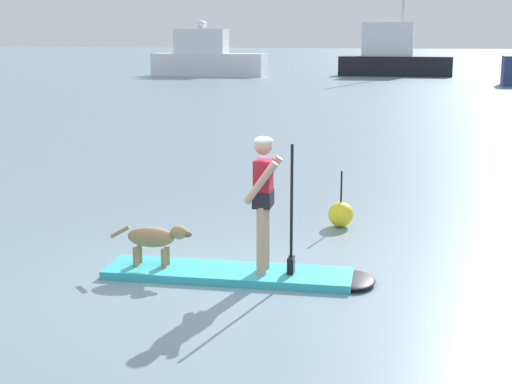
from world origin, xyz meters
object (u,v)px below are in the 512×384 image
(moored_boat_outer, at_px, (393,56))
(marker_buoy, at_px, (341,214))
(dog, at_px, (155,238))
(moored_boat_far_port, at_px, (207,58))
(paddleboard, at_px, (246,274))
(person_paddler, at_px, (265,194))

(moored_boat_outer, xyz_separation_m, marker_buoy, (7.89, -47.70, -1.34))
(dog, relative_size, moored_boat_far_port, 0.12)
(moored_boat_outer, relative_size, marker_buoy, 12.11)
(moored_boat_far_port, relative_size, marker_buoy, 10.15)
(paddleboard, distance_m, moored_boat_far_port, 50.52)
(person_paddler, xyz_separation_m, dog, (-1.39, -0.25, -0.62))
(paddleboard, xyz_separation_m, moored_boat_far_port, (-21.12, 45.88, 1.33))
(paddleboard, xyz_separation_m, marker_buoy, (0.47, 2.94, 0.15))
(moored_boat_far_port, distance_m, moored_boat_outer, 14.50)
(moored_boat_outer, bearing_deg, moored_boat_far_port, -160.81)
(dog, xyz_separation_m, moored_boat_outer, (-6.26, 50.86, 1.09))
(dog, distance_m, marker_buoy, 3.56)
(dog, relative_size, moored_boat_outer, 0.10)
(person_paddler, distance_m, moored_boat_outer, 51.18)
(person_paddler, bearing_deg, moored_boat_far_port, 114.97)
(person_paddler, xyz_separation_m, moored_boat_far_port, (-21.35, 45.84, 0.29))
(moored_boat_outer, bearing_deg, marker_buoy, -80.60)
(paddleboard, height_order, person_paddler, person_paddler)
(dog, height_order, moored_boat_far_port, moored_boat_far_port)
(moored_boat_outer, bearing_deg, person_paddler, -81.40)
(dog, xyz_separation_m, moored_boat_far_port, (-19.96, 46.09, 0.92))
(dog, height_order, moored_boat_outer, moored_boat_outer)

